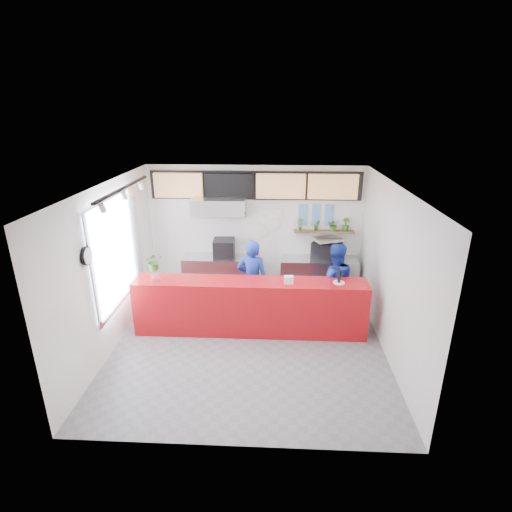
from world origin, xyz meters
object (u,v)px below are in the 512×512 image
at_px(staff_right, 334,284).
at_px(pepper_mill, 339,276).
at_px(service_counter, 250,307).
at_px(panini_oven, 224,248).
at_px(espresso_machine, 327,251).
at_px(staff_center, 252,280).

relative_size(staff_right, pepper_mill, 6.74).
bearing_deg(service_counter, staff_right, 16.58).
distance_m(panini_oven, staff_right, 2.74).
distance_m(espresso_machine, staff_right, 1.33).
bearing_deg(panini_oven, staff_right, -30.42).
xyz_separation_m(service_counter, staff_right, (1.67, 0.50, 0.31)).
bearing_deg(pepper_mill, staff_center, 161.51).
height_order(espresso_machine, pepper_mill, pepper_mill).
bearing_deg(espresso_machine, staff_center, -118.30).
xyz_separation_m(panini_oven, pepper_mill, (2.41, -1.81, 0.13)).
height_order(staff_center, staff_right, staff_center).
relative_size(espresso_machine, staff_right, 0.37).
distance_m(service_counter, staff_right, 1.77).
distance_m(service_counter, espresso_machine, 2.51).
distance_m(panini_oven, pepper_mill, 3.02).
bearing_deg(staff_center, service_counter, 97.95).
bearing_deg(pepper_mill, espresso_machine, 90.65).
relative_size(espresso_machine, pepper_mill, 2.47).
relative_size(service_counter, staff_right, 2.62).
xyz_separation_m(espresso_machine, pepper_mill, (0.02, -1.81, 0.14)).
bearing_deg(staff_right, staff_center, -2.35).
distance_m(espresso_machine, pepper_mill, 1.81).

